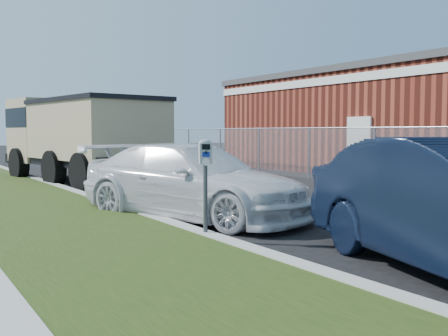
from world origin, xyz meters
TOP-DOWN VIEW (x-y plane):
  - ground at (0.00, 0.00)m, footprint 120.00×120.00m
  - chainlink_fence at (6.00, 7.00)m, footprint 0.06×30.06m
  - brick_building at (12.00, 8.00)m, footprint 9.20×14.20m
  - parking_meter at (-2.60, -0.36)m, footprint 0.23×0.19m
  - white_wagon at (-1.71, 1.75)m, footprint 3.57×5.36m
  - dump_truck at (-1.36, 10.01)m, footprint 3.73×7.49m

SIDE VIEW (x-z plane):
  - ground at x=0.00m, z-range 0.00..0.00m
  - white_wagon at x=-1.71m, z-range 0.00..1.44m
  - parking_meter at x=-2.60m, z-range 0.45..1.88m
  - chainlink_fence at x=6.00m, z-range -13.74..16.26m
  - dump_truck at x=-1.36m, z-range 0.18..2.99m
  - brick_building at x=12.00m, z-range 0.04..4.21m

